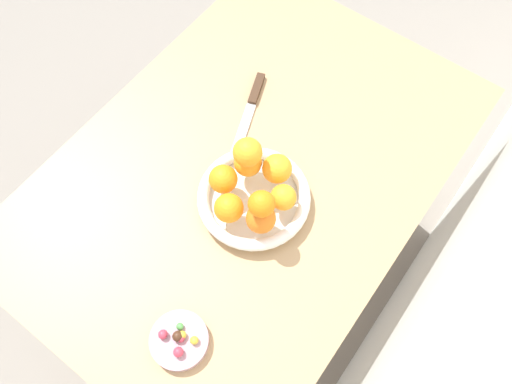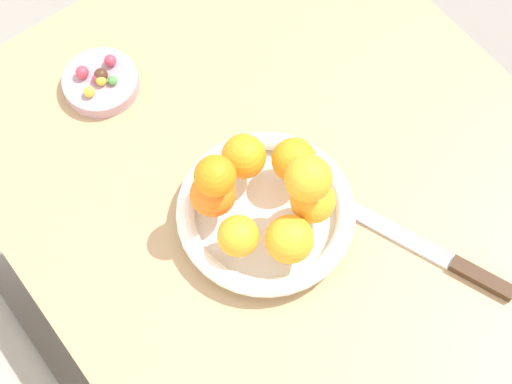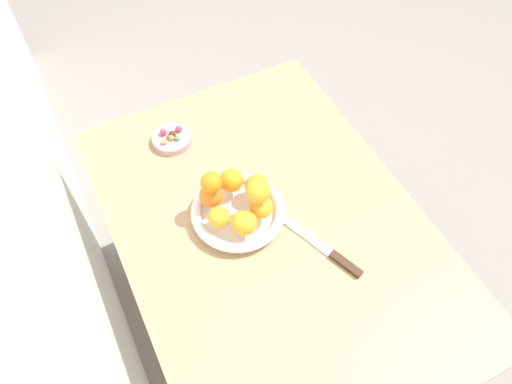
{
  "view_description": "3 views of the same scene",
  "coord_description": "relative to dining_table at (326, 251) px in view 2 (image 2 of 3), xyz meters",
  "views": [
    {
      "loc": [
        0.43,
        0.34,
        1.74
      ],
      "look_at": [
        0.08,
        0.08,
        0.83
      ],
      "focal_mm": 35.0,
      "sensor_mm": 36.0,
      "label": 1
    },
    {
      "loc": [
        -0.27,
        0.34,
        1.74
      ],
      "look_at": [
        0.07,
        0.07,
        0.83
      ],
      "focal_mm": 55.0,
      "sensor_mm": 36.0,
      "label": 2
    },
    {
      "loc": [
        -0.59,
        0.34,
        1.84
      ],
      "look_at": [
        0.03,
        0.03,
        0.87
      ],
      "focal_mm": 35.0,
      "sensor_mm": 36.0,
      "label": 3
    }
  ],
  "objects": [
    {
      "name": "orange_0",
      "position": [
        0.02,
        0.02,
        0.16
      ],
      "size": [
        0.06,
        0.06,
        0.06
      ],
      "primitive_type": "sphere",
      "color": "orange",
      "rests_on": "fruit_bowl"
    },
    {
      "name": "candy_dish",
      "position": [
        0.39,
        0.13,
        0.1
      ],
      "size": [
        0.11,
        0.11,
        0.02
      ],
      "primitive_type": "cylinder",
      "color": "#B28C99",
      "rests_on": "dining_table"
    },
    {
      "name": "candy_ball_1",
      "position": [
        0.37,
        0.15,
        0.12
      ],
      "size": [
        0.02,
        0.02,
        0.02
      ],
      "primitive_type": "sphere",
      "color": "gold",
      "rests_on": "candy_dish"
    },
    {
      "name": "fruit_bowl",
      "position": [
        0.07,
        0.06,
        0.11
      ],
      "size": [
        0.25,
        0.25,
        0.04
      ],
      "color": "white",
      "rests_on": "dining_table"
    },
    {
      "name": "candy_ball_2",
      "position": [
        0.38,
        0.13,
        0.12
      ],
      "size": [
        0.02,
        0.02,
        0.02
      ],
      "primitive_type": "sphere",
      "color": "gold",
      "rests_on": "candy_dish"
    },
    {
      "name": "orange_2",
      "position": [
        0.13,
        0.05,
        0.16
      ],
      "size": [
        0.06,
        0.06,
        0.06
      ],
      "primitive_type": "sphere",
      "color": "orange",
      "rests_on": "fruit_bowl"
    },
    {
      "name": "orange_3",
      "position": [
        0.11,
        0.12,
        0.16
      ],
      "size": [
        0.06,
        0.06,
        0.06
      ],
      "primitive_type": "sphere",
      "color": "orange",
      "rests_on": "fruit_bowl"
    },
    {
      "name": "orange_4",
      "position": [
        0.04,
        0.12,
        0.16
      ],
      "size": [
        0.06,
        0.06,
        0.06
      ],
      "primitive_type": "sphere",
      "color": "orange",
      "rests_on": "fruit_bowl"
    },
    {
      "name": "orange_7",
      "position": [
        0.11,
        0.11,
        0.22
      ],
      "size": [
        0.05,
        0.05,
        0.05
      ],
      "primitive_type": "sphere",
      "color": "orange",
      "rests_on": "orange_3"
    },
    {
      "name": "dining_table",
      "position": [
        0.0,
        0.0,
        0.0
      ],
      "size": [
        1.1,
        0.76,
        0.74
      ],
      "color": "tan",
      "rests_on": "ground_plane"
    },
    {
      "name": "candy_ball_4",
      "position": [
        0.4,
        0.1,
        0.12
      ],
      "size": [
        0.02,
        0.02,
        0.02
      ],
      "primitive_type": "sphere",
      "color": "#C6384C",
      "rests_on": "candy_dish"
    },
    {
      "name": "candy_ball_3",
      "position": [
        0.39,
        0.13,
        0.12
      ],
      "size": [
        0.02,
        0.02,
        0.02
      ],
      "primitive_type": "sphere",
      "color": "#C6384C",
      "rests_on": "candy_dish"
    },
    {
      "name": "knife",
      "position": [
        -0.12,
        -0.09,
        0.09
      ],
      "size": [
        0.25,
        0.11,
        0.01
      ],
      "color": "#3F2819",
      "rests_on": "dining_table"
    },
    {
      "name": "candy_ball_6",
      "position": [
        0.37,
        0.11,
        0.12
      ],
      "size": [
        0.01,
        0.01,
        0.01
      ],
      "primitive_type": "sphere",
      "color": "#4C9947",
      "rests_on": "candy_dish"
    },
    {
      "name": "candy_ball_5",
      "position": [
        0.39,
        0.12,
        0.12
      ],
      "size": [
        0.02,
        0.02,
        0.02
      ],
      "primitive_type": "sphere",
      "color": "#472819",
      "rests_on": "candy_dish"
    },
    {
      "name": "orange_6",
      "position": [
        0.03,
        0.02,
        0.22
      ],
      "size": [
        0.06,
        0.06,
        0.06
      ],
      "primitive_type": "sphere",
      "color": "orange",
      "rests_on": "orange_0"
    },
    {
      "name": "orange_1",
      "position": [
        0.09,
        -0.0,
        0.16
      ],
      "size": [
        0.06,
        0.06,
        0.06
      ],
      "primitive_type": "sphere",
      "color": "orange",
      "rests_on": "fruit_bowl"
    },
    {
      "name": "ground_plane",
      "position": [
        0.0,
        0.0,
        -0.65
      ],
      "size": [
        6.0,
        6.0,
        0.0
      ],
      "primitive_type": "plane",
      "color": "gray"
    },
    {
      "name": "candy_ball_0",
      "position": [
        0.41,
        0.14,
        0.12
      ],
      "size": [
        0.02,
        0.02,
        0.02
      ],
      "primitive_type": "sphere",
      "color": "#C6384C",
      "rests_on": "candy_dish"
    },
    {
      "name": "orange_5",
      "position": [
        0.0,
        0.08,
        0.16
      ],
      "size": [
        0.06,
        0.06,
        0.06
      ],
      "primitive_type": "sphere",
      "color": "orange",
      "rests_on": "fruit_bowl"
    }
  ]
}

